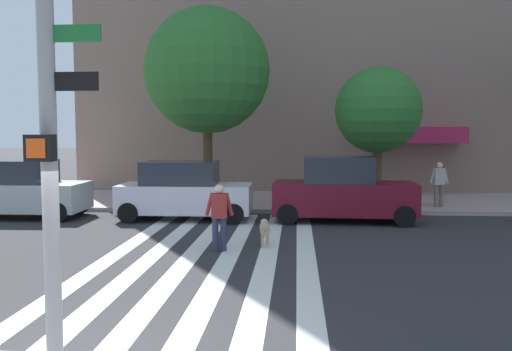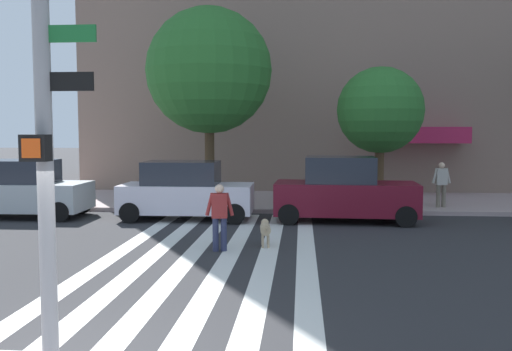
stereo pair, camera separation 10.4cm
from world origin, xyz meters
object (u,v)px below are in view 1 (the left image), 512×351
(parked_car_near_curb, at_px, (11,189))
(street_tree_middle, at_px, (378,111))
(traffic_light_pole, at_px, (45,74))
(parked_car_behind_first, at_px, (184,192))
(dog_on_leash, at_px, (265,229))
(pedestrian_dog_walker, at_px, (219,213))
(parked_car_third_in_line, at_px, (343,191))
(street_tree_nearest, at_px, (207,71))
(pedestrian_bystander, at_px, (439,182))

(parked_car_near_curb, bearing_deg, street_tree_middle, 13.23)
(traffic_light_pole, height_order, parked_car_behind_first, traffic_light_pole)
(dog_on_leash, bearing_deg, pedestrian_dog_walker, -147.03)
(parked_car_behind_first, relative_size, parked_car_third_in_line, 0.94)
(parked_car_behind_first, distance_m, dog_on_leash, 4.99)
(parked_car_near_curb, distance_m, parked_car_behind_first, 5.93)
(pedestrian_dog_walker, bearing_deg, street_tree_nearest, 101.23)
(street_tree_middle, xyz_separation_m, pedestrian_bystander, (2.18, -0.39, -2.60))
(parked_car_third_in_line, xyz_separation_m, dog_on_leash, (-2.29, -4.03, -0.53))
(street_tree_nearest, bearing_deg, traffic_light_pole, -87.19)
(parked_car_near_curb, relative_size, pedestrian_dog_walker, 2.97)
(parked_car_third_in_line, bearing_deg, street_tree_middle, 63.00)
(pedestrian_bystander, bearing_deg, street_tree_middle, 169.86)
(traffic_light_pole, distance_m, parked_car_near_curb, 14.30)
(parked_car_behind_first, bearing_deg, traffic_light_pole, -85.04)
(street_tree_middle, bearing_deg, pedestrian_bystander, -10.14)
(parked_car_behind_first, xyz_separation_m, parked_car_third_in_line, (5.20, 0.00, 0.05))
(pedestrian_bystander, bearing_deg, dog_on_leash, -132.19)
(parked_car_third_in_line, bearing_deg, pedestrian_bystander, 34.93)
(street_tree_nearest, bearing_deg, parked_car_near_curb, -154.86)
(traffic_light_pole, xyz_separation_m, pedestrian_dog_walker, (0.78, 7.48, -2.59))
(street_tree_middle, height_order, pedestrian_bystander, street_tree_middle)
(traffic_light_pole, relative_size, pedestrian_dog_walker, 3.54)
(parked_car_near_curb, relative_size, parked_car_behind_first, 1.12)
(parked_car_near_curb, height_order, dog_on_leash, parked_car_near_curb)
(pedestrian_bystander, bearing_deg, parked_car_near_curb, -170.12)
(pedestrian_dog_walker, bearing_deg, dog_on_leash, 32.97)
(traffic_light_pole, height_order, street_tree_middle, traffic_light_pole)
(parked_car_near_curb, xyz_separation_m, parked_car_behind_first, (5.93, -0.00, -0.03))
(traffic_light_pole, relative_size, pedestrian_bystander, 3.54)
(street_tree_nearest, bearing_deg, parked_car_behind_first, -96.18)
(street_tree_middle, xyz_separation_m, dog_on_leash, (-3.81, -7.00, -3.23))
(parked_car_near_curb, bearing_deg, pedestrian_bystander, 9.88)
(dog_on_leash, height_order, pedestrian_bystander, pedestrian_bystander)
(parked_car_behind_first, relative_size, pedestrian_bystander, 2.65)
(street_tree_middle, bearing_deg, parked_car_near_curb, -166.77)
(traffic_light_pole, distance_m, street_tree_nearest, 15.24)
(traffic_light_pole, bearing_deg, dog_on_leash, 77.27)
(traffic_light_pole, bearing_deg, parked_car_near_curb, 119.82)
(parked_car_third_in_line, xyz_separation_m, pedestrian_dog_walker, (-3.36, -4.72, -0.05))
(parked_car_behind_first, distance_m, pedestrian_dog_walker, 5.06)
(traffic_light_pole, relative_size, street_tree_nearest, 0.78)
(parked_car_near_curb, xyz_separation_m, pedestrian_dog_walker, (7.77, -4.72, -0.03))
(parked_car_third_in_line, bearing_deg, pedestrian_dog_walker, -125.46)
(parked_car_third_in_line, relative_size, street_tree_nearest, 0.62)
(parked_car_near_curb, bearing_deg, parked_car_behind_first, -0.00)
(street_tree_middle, relative_size, pedestrian_dog_walker, 3.14)
(parked_car_near_curb, relative_size, parked_car_third_in_line, 1.06)
(traffic_light_pole, relative_size, dog_on_leash, 5.87)
(traffic_light_pole, bearing_deg, parked_car_behind_first, 94.96)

